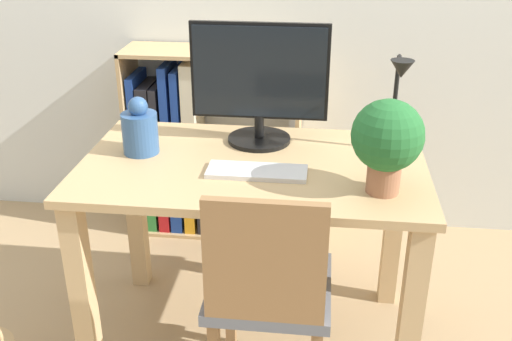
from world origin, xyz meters
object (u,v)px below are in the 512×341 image
Objects in this scene: desk_lamp at (397,97)px; monitor at (259,79)px; chair at (268,290)px; bookshelf at (187,151)px; keyboard at (257,172)px; potted_plant at (387,139)px; vase at (140,130)px.

monitor is at bearing 170.75° from desk_lamp.
desk_lamp is 0.79m from chair.
keyboard is at bearing -62.96° from bookshelf.
desk_lamp is (0.49, -0.08, -0.02)m from monitor.
potted_plant reaches higher than chair.
monitor is 0.59× the size of chair.
vase is 0.24× the size of chair.
monitor reaches higher than potted_plant.
potted_plant reaches higher than bookshelf.
chair is at bearing -37.12° from vase.
monitor reaches higher than vase.
desk_lamp reaches higher than potted_plant.
desk_lamp is at bearing -9.25° from monitor.
bookshelf is at bearing 117.04° from keyboard.
monitor is 0.53× the size of bookshelf.
keyboard is 0.94× the size of desk_lamp.
potted_plant is at bearing -100.22° from desk_lamp.
potted_plant is 1.42m from bookshelf.
desk_lamp is at bearing 5.06° from vase.
bookshelf is at bearing 121.52° from chair.
keyboard is 1.11× the size of potted_plant.
desk_lamp is 0.30m from potted_plant.
monitor is at bearing 106.64° from chair.
vase is 0.89m from bookshelf.
desk_lamp reaches higher than keyboard.
keyboard is 1.60× the size of vase.
keyboard is at bearing -84.78° from monitor.
potted_plant is at bearing -40.73° from monitor.
chair is 0.90× the size of bookshelf.
desk_lamp reaches higher than vase.
keyboard is 0.55m from desk_lamp.
vase is at bearing -174.94° from desk_lamp.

